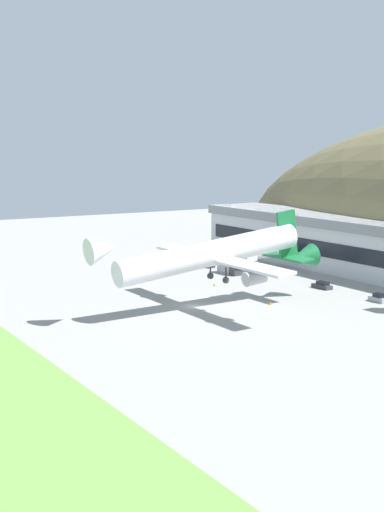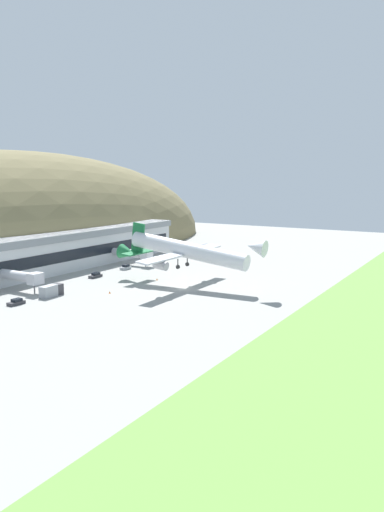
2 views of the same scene
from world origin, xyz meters
The scene contains 14 objects.
ground_plane centered at (0.00, 0.00, 0.00)m, with size 334.08×334.08×0.00m, color gray.
grass_strip_foreground centered at (0.00, -48.13, 0.04)m, with size 300.67×29.57×0.08m, color #669342.
hill_backdrop centered at (22.55, 89.07, 0.00)m, with size 228.98×85.34×78.89m, color olive.
terminal_building centered at (-1.20, 49.24, 6.90)m, with size 116.35×16.06×12.17m.
jetway_0 centered at (-24.03, 33.87, 3.99)m, with size 3.38×14.20×5.43m.
jetway_1 centered at (21.89, 33.19, 3.99)m, with size 3.38×15.49×5.43m.
cargo_airplane centered at (3.83, 1.70, 9.68)m, with size 37.67×45.83×11.70m.
service_car_0 centered at (14.26, 30.60, 0.66)m, with size 3.74×1.88×1.60m.
service_car_1 centered at (-33.90, 24.60, 0.59)m, with size 4.07×1.96×1.42m.
service_car_2 centered at (-0.45, 30.19, 0.60)m, with size 4.46×1.82×1.45m.
fuel_truck centered at (59.06, 28.26, 1.53)m, with size 7.64×2.53×3.28m.
box_truck centered at (-23.68, 23.86, 1.41)m, with size 6.57×2.58×2.85m.
traffic_cone_0 centered at (5.77, 12.38, 0.28)m, with size 0.52×0.52×0.58m.
traffic_cone_1 centered at (-13.90, 13.36, 0.28)m, with size 0.52×0.52×0.58m.
Camera 2 is at (-109.63, -68.73, 29.65)m, focal length 35.00 mm.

